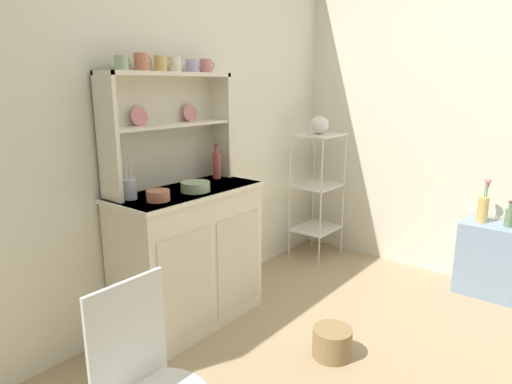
{
  "coord_description": "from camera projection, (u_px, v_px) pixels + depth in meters",
  "views": [
    {
      "loc": [
        -1.91,
        -0.56,
        1.48
      ],
      "look_at": [
        0.18,
        1.12,
        0.83
      ],
      "focal_mm": 31.0,
      "sensor_mm": 36.0,
      "label": 1
    }
  ],
  "objects": [
    {
      "name": "wall_back",
      "position": [
        178.0,
        121.0,
        2.83
      ],
      "size": [
        3.84,
        0.05,
        2.5
      ],
      "primitive_type": "cube",
      "color": "silver",
      "rests_on": "ground"
    },
    {
      "name": "wall_right",
      "position": [
        511.0,
        118.0,
        3.07
      ],
      "size": [
        0.05,
        3.84,
        2.5
      ],
      "primitive_type": "cube",
      "color": "silver",
      "rests_on": "ground"
    },
    {
      "name": "hutch_cabinet",
      "position": [
        190.0,
        256.0,
        2.74
      ],
      "size": [
        0.95,
        0.45,
        0.87
      ],
      "color": "silver",
      "rests_on": "ground"
    },
    {
      "name": "hutch_shelf_unit",
      "position": [
        166.0,
        121.0,
        2.64
      ],
      "size": [
        0.88,
        0.18,
        0.68
      ],
      "color": "beige",
      "rests_on": "hutch_cabinet"
    },
    {
      "name": "bakers_rack",
      "position": [
        317.0,
        183.0,
        3.78
      ],
      "size": [
        0.4,
        0.32,
        1.08
      ],
      "color": "silver",
      "rests_on": "ground"
    },
    {
      "name": "side_shelf_blue",
      "position": [
        495.0,
        260.0,
        3.14
      ],
      "size": [
        0.28,
        0.48,
        0.53
      ],
      "primitive_type": "cube",
      "color": "#849EBC",
      "rests_on": "ground"
    },
    {
      "name": "wire_chair",
      "position": [
        145.0,
        379.0,
        1.49
      ],
      "size": [
        0.36,
        0.36,
        0.85
      ],
      "rotation": [
        0.0,
        0.0,
        -0.43
      ],
      "color": "white",
      "rests_on": "ground"
    },
    {
      "name": "floor_basket",
      "position": [
        332.0,
        342.0,
        2.46
      ],
      "size": [
        0.22,
        0.22,
        0.16
      ],
      "primitive_type": "cylinder",
      "color": "#93754C",
      "rests_on": "ground"
    },
    {
      "name": "cup_sage_0",
      "position": [
        122.0,
        63.0,
        2.31
      ],
      "size": [
        0.08,
        0.07,
        0.08
      ],
      "color": "#9EB78E",
      "rests_on": "hutch_shelf_unit"
    },
    {
      "name": "cup_terracotta_1",
      "position": [
        142.0,
        62.0,
        2.4
      ],
      "size": [
        0.09,
        0.08,
        0.09
      ],
      "color": "#C67556",
      "rests_on": "hutch_shelf_unit"
    },
    {
      "name": "cup_gold_2",
      "position": [
        161.0,
        63.0,
        2.5
      ],
      "size": [
        0.08,
        0.07,
        0.09
      ],
      "color": "#DBB760",
      "rests_on": "hutch_shelf_unit"
    },
    {
      "name": "cup_cream_3",
      "position": [
        175.0,
        64.0,
        2.58
      ],
      "size": [
        0.09,
        0.07,
        0.08
      ],
      "color": "silver",
      "rests_on": "hutch_shelf_unit"
    },
    {
      "name": "cup_lilac_4",
      "position": [
        192.0,
        66.0,
        2.68
      ],
      "size": [
        0.09,
        0.07,
        0.08
      ],
      "color": "#B79ECC",
      "rests_on": "hutch_shelf_unit"
    },
    {
      "name": "cup_rose_5",
      "position": [
        206.0,
        66.0,
        2.77
      ],
      "size": [
        0.09,
        0.08,
        0.08
      ],
      "color": "#D17A84",
      "rests_on": "hutch_shelf_unit"
    },
    {
      "name": "bowl_mixing_large",
      "position": [
        158.0,
        196.0,
        2.38
      ],
      "size": [
        0.13,
        0.13,
        0.06
      ],
      "primitive_type": "cylinder",
      "color": "#C67556",
      "rests_on": "hutch_cabinet"
    },
    {
      "name": "bowl_floral_medium",
      "position": [
        195.0,
        187.0,
        2.59
      ],
      "size": [
        0.17,
        0.17,
        0.06
      ],
      "primitive_type": "cylinder",
      "color": "#9EB78E",
      "rests_on": "hutch_cabinet"
    },
    {
      "name": "jam_bottle",
      "position": [
        217.0,
        165.0,
        2.93
      ],
      "size": [
        0.05,
        0.05,
        0.23
      ],
      "color": "#B74C47",
      "rests_on": "hutch_cabinet"
    },
    {
      "name": "utensil_jar",
      "position": [
        129.0,
        189.0,
        2.41
      ],
      "size": [
        0.08,
        0.08,
        0.24
      ],
      "color": "#B2B7C6",
      "rests_on": "hutch_cabinet"
    },
    {
      "name": "porcelain_teapot",
      "position": [
        319.0,
        125.0,
        3.66
      ],
      "size": [
        0.24,
        0.15,
        0.17
      ],
      "color": "white",
      "rests_on": "bakers_rack"
    },
    {
      "name": "flower_vase",
      "position": [
        483.0,
        207.0,
        3.12
      ],
      "size": [
        0.07,
        0.07,
        0.32
      ],
      "color": "#DBB760",
      "rests_on": "side_shelf_blue"
    },
    {
      "name": "oil_bottle",
      "position": [
        509.0,
        217.0,
        3.03
      ],
      "size": [
        0.05,
        0.05,
        0.18
      ],
      "color": "#6B8C60",
      "rests_on": "side_shelf_blue"
    }
  ]
}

